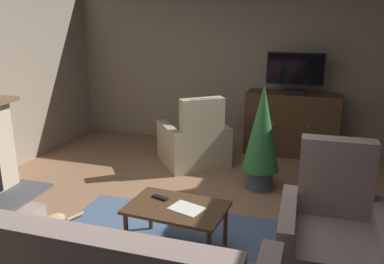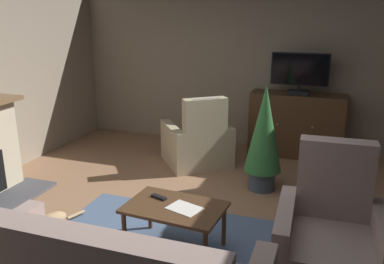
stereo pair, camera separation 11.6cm
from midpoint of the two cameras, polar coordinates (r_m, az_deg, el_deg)
ground_plane at (r=4.38m, az=-0.95°, el=-13.96°), size 6.41×6.81×0.04m
wall_back at (r=6.87m, az=8.18°, el=9.62°), size 6.41×0.10×2.78m
rug_central at (r=3.96m, az=-0.98°, el=-17.13°), size 2.78×1.91×0.01m
tv_cabinet at (r=6.59m, az=14.92°, el=0.79°), size 1.43×0.50×0.99m
television at (r=6.37m, az=15.45°, el=8.08°), size 0.85×0.20×0.63m
coffee_table at (r=3.87m, az=-1.58°, el=-11.10°), size 0.95×0.66×0.46m
tv_remote at (r=3.99m, az=-3.82°, el=-9.15°), size 0.18×0.10×0.02m
folded_newspaper at (r=3.80m, az=-0.18°, el=-10.69°), size 0.35×0.30×0.01m
armchair_in_far_corner at (r=6.01m, az=1.38°, el=-1.60°), size 1.23×1.23×1.09m
armchair_by_fireplace at (r=3.74m, az=19.78°, el=-14.32°), size 0.93×0.94×1.15m
potted_plant_leafy_by_curtain at (r=5.13m, az=10.75°, el=-0.31°), size 0.47×0.47×1.36m
cat at (r=4.59m, az=-18.86°, el=-11.87°), size 0.32×0.64×0.19m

